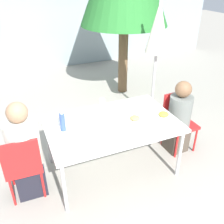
# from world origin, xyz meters

# --- Properties ---
(ground_plane) EXTENTS (24.00, 24.00, 0.00)m
(ground_plane) POSITION_xyz_m (0.00, 0.00, 0.00)
(ground_plane) COLOR gray
(building_facade) EXTENTS (10.00, 0.20, 3.00)m
(building_facade) POSITION_xyz_m (0.00, 4.49, 1.50)
(building_facade) COLOR #89999E
(building_facade) RESTS_ON ground
(dining_table) EXTENTS (1.60, 1.03, 0.74)m
(dining_table) POSITION_xyz_m (0.00, 0.00, 0.69)
(dining_table) COLOR white
(dining_table) RESTS_ON ground
(chair_left) EXTENTS (0.41, 0.41, 0.86)m
(chair_left) POSITION_xyz_m (-1.10, -0.05, 0.50)
(chair_left) COLOR red
(chair_left) RESTS_ON ground
(person_left) EXTENTS (0.37, 0.37, 1.21)m
(person_left) POSITION_xyz_m (-1.05, 0.03, 0.57)
(person_left) COLOR black
(person_left) RESTS_ON ground
(chair_right) EXTENTS (0.41, 0.41, 0.86)m
(chair_right) POSITION_xyz_m (1.10, 0.11, 0.50)
(chair_right) COLOR red
(chair_right) RESTS_ON ground
(person_right) EXTENTS (0.32, 0.32, 1.10)m
(person_right) POSITION_xyz_m (1.05, 0.03, 0.53)
(person_right) COLOR #473D33
(person_right) RESTS_ON ground
(closed_umbrella) EXTENTS (0.38, 0.38, 2.01)m
(closed_umbrella) POSITION_xyz_m (1.18, 0.97, 1.51)
(closed_umbrella) COLOR #333333
(closed_umbrella) RESTS_ON ground
(plate_0) EXTENTS (0.22, 0.22, 0.06)m
(plate_0) POSITION_xyz_m (0.28, -0.07, 0.76)
(plate_0) COLOR white
(plate_0) RESTS_ON dining_table
(plate_1) EXTENTS (0.23, 0.23, 0.07)m
(plate_1) POSITION_xyz_m (0.66, -0.13, 0.76)
(plate_1) COLOR white
(plate_1) RESTS_ON dining_table
(bottle) EXTENTS (0.06, 0.06, 0.25)m
(bottle) POSITION_xyz_m (-0.59, 0.07, 0.86)
(bottle) COLOR #334C8E
(bottle) RESTS_ON dining_table
(drinking_cup) EXTENTS (0.07, 0.07, 0.11)m
(drinking_cup) POSITION_xyz_m (0.04, 0.45, 0.79)
(drinking_cup) COLOR white
(drinking_cup) RESTS_ON dining_table
(salad_bowl) EXTENTS (0.19, 0.19, 0.05)m
(salad_bowl) POSITION_xyz_m (-0.66, 0.27, 0.76)
(salad_bowl) COLOR white
(salad_bowl) RESTS_ON dining_table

